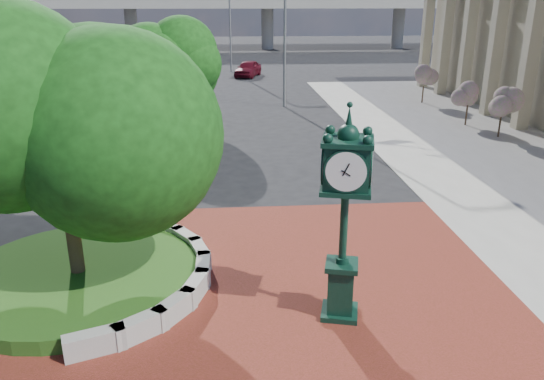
{
  "coord_description": "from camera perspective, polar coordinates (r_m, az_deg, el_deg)",
  "views": [
    {
      "loc": [
        -1.0,
        -12.51,
        6.96
      ],
      "look_at": [
        0.14,
        1.5,
        1.92
      ],
      "focal_mm": 35.0,
      "sensor_mm": 36.0,
      "label": 1
    }
  ],
  "objects": [
    {
      "name": "tree_planter",
      "position": [
        13.53,
        -21.76,
        4.48
      ],
      "size": [
        5.2,
        5.2,
        6.33
      ],
      "color": "#38281C",
      "rests_on": "ground"
    },
    {
      "name": "planter_wall",
      "position": [
        14.29,
        -11.08,
        -8.58
      ],
      "size": [
        2.96,
        6.77,
        0.54
      ],
      "color": "#9E9B93",
      "rests_on": "ground"
    },
    {
      "name": "post_clock",
      "position": [
        11.6,
        7.83,
        -1.91
      ],
      "size": [
        1.21,
        1.21,
        4.95
      ],
      "color": "black",
      "rests_on": "ground"
    },
    {
      "name": "street_lamp_far",
      "position": [
        55.77,
        -4.3,
        18.65
      ],
      "size": [
        2.28,
        0.46,
        10.16
      ],
      "color": "slate",
      "rests_on": "ground"
    },
    {
      "name": "shrub_near",
      "position": [
        30.8,
        23.52,
        8.08
      ],
      "size": [
        1.2,
        1.2,
        2.2
      ],
      "color": "#38281C",
      "rests_on": "ground"
    },
    {
      "name": "tree_street",
      "position": [
        30.89,
        -10.43,
        12.49
      ],
      "size": [
        4.4,
        4.4,
        5.45
      ],
      "color": "#38281C",
      "rests_on": "ground"
    },
    {
      "name": "plaza",
      "position": [
        13.48,
        0.27,
        -11.26
      ],
      "size": [
        12.0,
        12.0,
        0.04
      ],
      "primitive_type": "cube",
      "color": "maroon",
      "rests_on": "ground"
    },
    {
      "name": "ground",
      "position": [
        14.35,
        -0.07,
        -9.27
      ],
      "size": [
        200.0,
        200.0,
        0.0
      ],
      "primitive_type": "plane",
      "color": "black",
      "rests_on": "ground"
    },
    {
      "name": "street_lamp_near",
      "position": [
        36.63,
        1.81,
        18.26
      ],
      "size": [
        2.31,
        0.33,
        10.28
      ],
      "color": "slate",
      "rests_on": "ground"
    },
    {
      "name": "shrub_mid",
      "position": [
        33.18,
        20.37,
        9.21
      ],
      "size": [
        1.2,
        1.2,
        2.2
      ],
      "color": "#38281C",
      "rests_on": "ground"
    },
    {
      "name": "overpass",
      "position": [
        82.52,
        -4.34,
        19.39
      ],
      "size": [
        90.0,
        12.0,
        7.5
      ],
      "color": "#9E9B93",
      "rests_on": "ground"
    },
    {
      "name": "shrub_far",
      "position": [
        39.8,
        16.03,
        11.23
      ],
      "size": [
        1.2,
        1.2,
        2.2
      ],
      "color": "#38281C",
      "rests_on": "ground"
    },
    {
      "name": "parked_car",
      "position": [
        52.41,
        -2.6,
        12.92
      ],
      "size": [
        3.11,
        4.8,
        1.52
      ],
      "primitive_type": "imported",
      "rotation": [
        0.0,
        0.0,
        -0.32
      ],
      "color": "#510B18",
      "rests_on": "ground"
    },
    {
      "name": "grass_bed",
      "position": [
        14.77,
        -20.03,
        -8.8
      ],
      "size": [
        6.1,
        6.1,
        0.4
      ],
      "primitive_type": "cylinder",
      "color": "#194513",
      "rests_on": "ground"
    }
  ]
}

